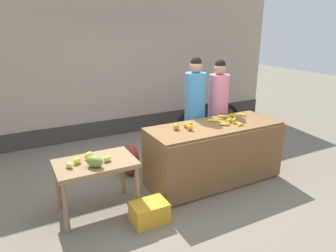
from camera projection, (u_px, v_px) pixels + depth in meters
ground_plane at (183, 187)px, 4.64m from camera, size 24.00×24.00×0.00m
market_wall_back at (116, 61)px, 6.54m from camera, size 7.93×0.23×3.27m
fruit_stall_counter at (214, 153)px, 4.72m from camera, size 2.06×0.80×0.92m
side_table_wooden at (96, 169)px, 3.88m from camera, size 0.99×0.65×0.71m
banana_bunch_pile at (230, 119)px, 4.76m from camera, size 0.71×0.53×0.07m
orange_pile at (185, 126)px, 4.41m from camera, size 0.34×0.24×0.09m
mango_papaya_pile at (91, 160)px, 3.75m from camera, size 0.58×0.51×0.14m
vendor_woman_blue_shirt at (195, 113)px, 5.14m from camera, size 0.34×0.34×1.86m
vendor_woman_pink_shirt at (218, 111)px, 5.34m from camera, size 0.34×0.34×1.80m
parked_motorcycle at (209, 118)px, 6.74m from camera, size 1.60×0.18×0.88m
produce_crate at (149, 212)px, 3.80m from camera, size 0.44×0.32×0.26m
produce_sack at (130, 160)px, 4.97m from camera, size 0.30×0.36×0.53m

